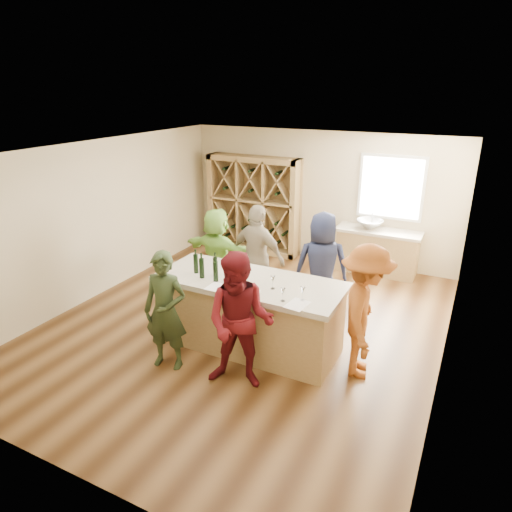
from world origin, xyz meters
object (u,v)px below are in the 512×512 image
at_px(wine_bottle_a, 196,264).
at_px(person_far_right, 322,266).
at_px(wine_bottle_d, 216,271).
at_px(person_server, 365,312).
at_px(wine_bottle_b, 202,268).
at_px(person_far_left, 217,253).
at_px(person_near_right, 240,322).
at_px(wine_rack, 254,205).
at_px(sink, 370,224).
at_px(wine_bottle_c, 215,267).
at_px(wine_bottle_e, 231,273).
at_px(person_near_left, 166,311).
at_px(person_far_mid, 258,257).
at_px(wine_bottle_f, 242,278).
at_px(tasting_counter_base, 250,316).

xyz_separation_m(wine_bottle_a, person_far_right, (1.45, 1.49, -0.32)).
xyz_separation_m(wine_bottle_d, person_server, (2.06, 0.32, -0.31)).
bearing_deg(wine_bottle_b, wine_bottle_a, 146.68).
relative_size(person_server, person_far_left, 1.11).
bearing_deg(person_near_right, wine_rack, 101.69).
height_order(sink, wine_bottle_c, wine_bottle_c).
relative_size(person_server, person_far_right, 1.02).
bearing_deg(wine_bottle_a, sink, 66.67).
bearing_deg(wine_bottle_e, person_near_right, -53.85).
bearing_deg(sink, wine_bottle_b, -110.51).
bearing_deg(person_server, wine_bottle_e, 85.70).
relative_size(wine_bottle_c, person_near_right, 0.15).
relative_size(person_near_left, person_far_mid, 0.92).
distance_m(person_far_left, wine_bottle_f, 2.17).
distance_m(tasting_counter_base, person_near_right, 1.03).
xyz_separation_m(wine_rack, sink, (2.70, -0.07, -0.09)).
bearing_deg(wine_bottle_f, person_far_right, 70.99).
xyz_separation_m(wine_bottle_e, person_far_right, (0.81, 1.55, -0.31)).
bearing_deg(wine_bottle_d, person_near_left, -118.41).
height_order(wine_rack, tasting_counter_base, wine_rack).
distance_m(wine_rack, wine_bottle_c, 4.10).
bearing_deg(wine_rack, person_far_right, -44.42).
xyz_separation_m(sink, person_near_right, (-0.52, -4.61, -0.10)).
relative_size(sink, tasting_counter_base, 0.21).
distance_m(person_near_right, person_server, 1.64).
xyz_separation_m(person_far_mid, person_far_left, (-0.85, 0.06, -0.08)).
distance_m(person_near_left, wine_bottle_f, 1.12).
relative_size(person_near_left, person_far_left, 1.01).
height_order(wine_bottle_b, person_near_right, person_near_right).
bearing_deg(wine_rack, person_far_left, -78.12).
xyz_separation_m(wine_bottle_b, wine_bottle_e, (0.46, 0.06, -0.01)).
bearing_deg(wine_bottle_c, wine_bottle_d, -57.53).
xyz_separation_m(person_far_right, wine_bottle_f, (-0.57, -1.67, 0.33)).
bearing_deg(person_near_left, wine_bottle_b, 68.53).
xyz_separation_m(wine_bottle_a, person_far_mid, (0.33, 1.37, -0.31)).
bearing_deg(wine_bottle_e, person_far_right, 62.21).
bearing_deg(person_near_left, person_far_mid, 71.69).
bearing_deg(person_far_right, wine_bottle_d, 33.16).
bearing_deg(wine_bottle_c, tasting_counter_base, 8.20).
distance_m(wine_rack, sink, 2.70).
relative_size(sink, person_server, 0.29).
bearing_deg(person_far_left, wine_bottle_b, 118.44).
distance_m(wine_bottle_a, person_server, 2.50).
xyz_separation_m(wine_bottle_c, wine_bottle_f, (0.57, -0.23, 0.01)).
height_order(wine_rack, person_far_left, wine_rack).
bearing_deg(person_near_left, person_far_left, 93.00).
height_order(wine_bottle_c, person_near_left, person_near_left).
height_order(wine_bottle_d, person_far_mid, person_far_mid).
xyz_separation_m(wine_bottle_b, person_server, (2.30, 0.31, -0.31)).
height_order(sink, wine_bottle_e, wine_bottle_e).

